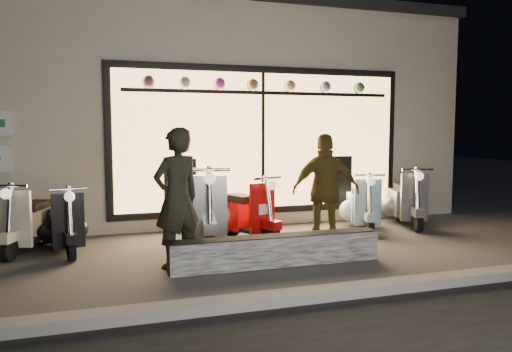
{
  "coord_description": "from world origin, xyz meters",
  "views": [
    {
      "loc": [
        -2.07,
        -6.56,
        1.76
      ],
      "look_at": [
        0.24,
        0.6,
        1.05
      ],
      "focal_mm": 35.0,
      "sensor_mm": 36.0,
      "label": 1
    }
  ],
  "objects": [
    {
      "name": "ground",
      "position": [
        0.0,
        0.0,
        0.0
      ],
      "size": [
        40.0,
        40.0,
        0.0
      ],
      "primitive_type": "plane",
      "color": "#383533",
      "rests_on": "ground"
    },
    {
      "name": "kerb",
      "position": [
        0.0,
        -2.0,
        0.06
      ],
      "size": [
        40.0,
        0.25,
        0.12
      ],
      "primitive_type": "cube",
      "color": "slate",
      "rests_on": "ground"
    },
    {
      "name": "shop_building",
      "position": [
        0.0,
        4.98,
        2.1
      ],
      "size": [
        10.2,
        6.23,
        4.2
      ],
      "color": "beige",
      "rests_on": "ground"
    },
    {
      "name": "graffiti_barrier",
      "position": [
        0.12,
        -0.65,
        0.2
      ],
      "size": [
        2.78,
        0.28,
        0.4
      ],
      "primitive_type": "cube",
      "color": "black",
      "rests_on": "ground"
    },
    {
      "name": "scooter_silver",
      "position": [
        -0.43,
        1.01,
        0.47
      ],
      "size": [
        0.7,
        1.64,
        1.16
      ],
      "rotation": [
        0.0,
        0.0,
        -0.17
      ],
      "color": "black",
      "rests_on": "ground"
    },
    {
      "name": "scooter_red",
      "position": [
        0.13,
        1.04,
        0.4
      ],
      "size": [
        0.8,
        1.39,
        1.01
      ],
      "rotation": [
        0.0,
        0.0,
        0.39
      ],
      "color": "black",
      "rests_on": "ground"
    },
    {
      "name": "scooter_black",
      "position": [
        -2.54,
        1.08,
        0.38
      ],
      "size": [
        0.58,
        1.32,
        0.94
      ],
      "rotation": [
        0.0,
        0.0,
        0.18
      ],
      "color": "black",
      "rests_on": "ground"
    },
    {
      "name": "scooter_cream",
      "position": [
        -2.95,
        1.32,
        0.39
      ],
      "size": [
        0.76,
        1.36,
        0.98
      ],
      "rotation": [
        0.0,
        0.0,
        -0.36
      ],
      "color": "black",
      "rests_on": "ground"
    },
    {
      "name": "scooter_blue",
      "position": [
        2.42,
        1.2,
        0.4
      ],
      "size": [
        0.75,
        1.37,
        0.99
      ],
      "rotation": [
        0.0,
        0.0,
        -0.34
      ],
      "color": "black",
      "rests_on": "ground"
    },
    {
      "name": "scooter_grey",
      "position": [
        3.39,
        1.3,
        0.42
      ],
      "size": [
        0.78,
        1.45,
        1.04
      ],
      "rotation": [
        0.0,
        0.0,
        -0.33
      ],
      "color": "black",
      "rests_on": "ground"
    },
    {
      "name": "man",
      "position": [
        -1.1,
        -0.33,
        0.89
      ],
      "size": [
        0.77,
        0.65,
        1.78
      ],
      "primitive_type": "imported",
      "rotation": [
        0.0,
        0.0,
        3.55
      ],
      "color": "black",
      "rests_on": "ground"
    },
    {
      "name": "woman",
      "position": [
        1.18,
        0.12,
        0.85
      ],
      "size": [
        1.07,
        0.72,
        1.69
      ],
      "primitive_type": "imported",
      "rotation": [
        0.0,
        0.0,
        2.8
      ],
      "color": "brown",
      "rests_on": "ground"
    }
  ]
}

